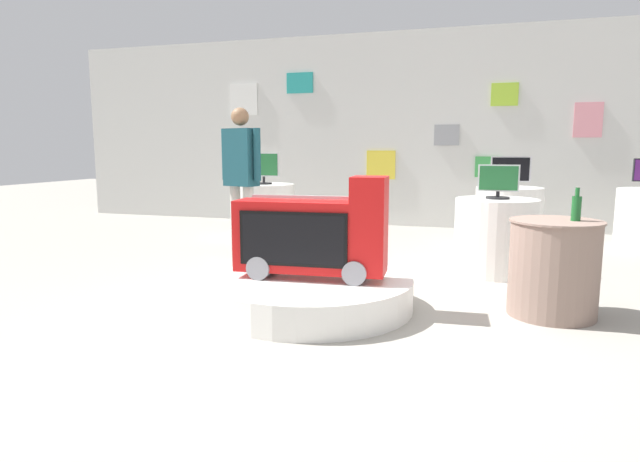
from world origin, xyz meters
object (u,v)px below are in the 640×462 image
bottle_on_side_table (576,207)px  tv_on_left_rear (264,167)px  novelty_firetruck_tv (313,236)px  shopper_browsing_near_truck (241,172)px  tv_on_right_rear (498,182)px  tv_on_far_right (511,171)px  main_display_pedestal (311,293)px  side_table_round (554,267)px  display_pedestal_left_rear (264,211)px  display_pedestal_far_right (508,216)px  display_pedestal_right_rear (496,236)px

bottle_on_side_table → tv_on_left_rear: bearing=143.4°
novelty_firetruck_tv → bottle_on_side_table: novelty_firetruck_tv is taller
bottle_on_side_table → shopper_browsing_near_truck: bearing=160.1°
shopper_browsing_near_truck → bottle_on_side_table: bearing=-19.9°
tv_on_right_rear → tv_on_far_right: 1.77m
shopper_browsing_near_truck → tv_on_right_rear: bearing=3.6°
shopper_browsing_near_truck → main_display_pedestal: bearing=-49.5°
tv_on_left_rear → side_table_round: bearing=-37.6°
display_pedestal_left_rear → tv_on_right_rear: size_ratio=2.14×
novelty_firetruck_tv → shopper_browsing_near_truck: 2.13m
display_pedestal_left_rear → side_table_round: display_pedestal_left_rear is taller
main_display_pedestal → tv_on_right_rear: bearing=50.6°
main_display_pedestal → shopper_browsing_near_truck: shopper_browsing_near_truck is taller
display_pedestal_far_right → side_table_round: size_ratio=1.15×
display_pedestal_left_rear → display_pedestal_far_right: (3.35, 0.38, 0.00)m
novelty_firetruck_tv → display_pedestal_left_rear: bearing=119.2°
display_pedestal_far_right → display_pedestal_left_rear: bearing=-173.6°
display_pedestal_far_right → tv_on_far_right: tv_on_far_right is taller
side_table_round → novelty_firetruck_tv: bearing=-168.4°
tv_on_right_rear → bottle_on_side_table: 1.48m
novelty_firetruck_tv → display_pedestal_far_right: size_ratio=1.43×
novelty_firetruck_tv → shopper_browsing_near_truck: bearing=130.9°
novelty_firetruck_tv → tv_on_left_rear: (-1.76, 3.14, 0.43)m
display_pedestal_right_rear → tv_on_far_right: (0.17, 1.76, 0.60)m
display_pedestal_left_rear → shopper_browsing_near_truck: shopper_browsing_near_truck is taller
tv_on_right_rear → side_table_round: (0.41, -1.38, -0.57)m
tv_on_right_rear → novelty_firetruck_tv: bearing=-128.8°
main_display_pedestal → display_pedestal_left_rear: (-1.73, 3.14, 0.26)m
display_pedestal_right_rear → novelty_firetruck_tv: bearing=-128.8°
novelty_firetruck_tv → bottle_on_side_table: 2.01m
tv_on_right_rear → tv_on_far_right: (0.17, 1.76, 0.04)m
display_pedestal_left_rear → tv_on_left_rear: tv_on_left_rear is taller
tv_on_far_right → shopper_browsing_near_truck: (-2.95, -1.94, 0.03)m
novelty_firetruck_tv → tv_on_right_rear: tv_on_right_rear is taller
novelty_firetruck_tv → tv_on_right_rear: 2.28m
tv_on_right_rear → shopper_browsing_near_truck: 2.79m
tv_on_left_rear → tv_on_right_rear: size_ratio=1.24×
display_pedestal_left_rear → tv_on_left_rear: (0.00, -0.00, 0.63)m
display_pedestal_left_rear → bottle_on_side_table: bottle_on_side_table is taller
novelty_firetruck_tv → bottle_on_side_table: (1.96, 0.38, 0.26)m
display_pedestal_far_right → shopper_browsing_near_truck: (-2.95, -1.94, 0.63)m
main_display_pedestal → bottle_on_side_table: size_ratio=6.60×
tv_on_left_rear → bottle_on_side_table: (3.72, -2.76, -0.17)m
bottle_on_side_table → tv_on_right_rear: bearing=111.6°
main_display_pedestal → tv_on_far_right: bearing=65.4°
novelty_firetruck_tv → tv_on_far_right: tv_on_far_right is taller
display_pedestal_right_rear → tv_on_right_rear: 0.56m
shopper_browsing_near_truck → tv_on_far_right: bearing=33.2°
side_table_round → tv_on_right_rear: bearing=106.7°
display_pedestal_right_rear → display_pedestal_far_right: bearing=84.4°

